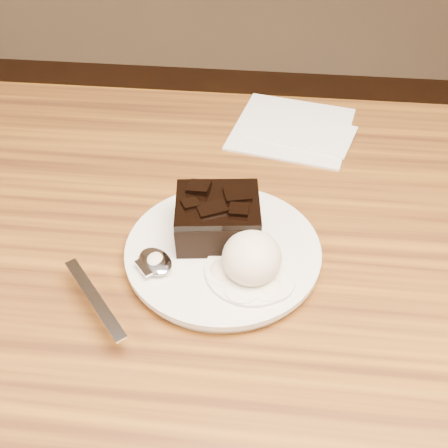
# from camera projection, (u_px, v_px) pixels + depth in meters

# --- Properties ---
(plate) EXTENTS (0.20, 0.20, 0.02)m
(plate) POSITION_uv_depth(u_px,v_px,m) (223.00, 253.00, 0.55)
(plate) COLOR white
(plate) RESTS_ON dining_table
(brownie) EXTENTS (0.09, 0.08, 0.04)m
(brownie) POSITION_uv_depth(u_px,v_px,m) (218.00, 220.00, 0.54)
(brownie) COLOR black
(brownie) RESTS_ON plate
(ice_cream_scoop) EXTENTS (0.06, 0.06, 0.05)m
(ice_cream_scoop) POSITION_uv_depth(u_px,v_px,m) (252.00, 257.00, 0.50)
(ice_cream_scoop) COLOR #ECE3C7
(ice_cream_scoop) RESTS_ON plate
(melt_puddle) EXTENTS (0.09, 0.09, 0.00)m
(melt_puddle) POSITION_uv_depth(u_px,v_px,m) (251.00, 271.00, 0.52)
(melt_puddle) COLOR white
(melt_puddle) RESTS_ON plate
(spoon) EXTENTS (0.13, 0.15, 0.01)m
(spoon) POSITION_uv_depth(u_px,v_px,m) (155.00, 263.00, 0.52)
(spoon) COLOR silver
(spoon) RESTS_ON plate
(napkin) EXTENTS (0.18, 0.18, 0.01)m
(napkin) POSITION_uv_depth(u_px,v_px,m) (292.00, 128.00, 0.74)
(napkin) COLOR white
(napkin) RESTS_ON dining_table
(crumb_a) EXTENTS (0.01, 0.01, 0.00)m
(crumb_a) POSITION_uv_depth(u_px,v_px,m) (261.00, 263.00, 0.52)
(crumb_a) COLOR black
(crumb_a) RESTS_ON plate
(crumb_b) EXTENTS (0.01, 0.01, 0.00)m
(crumb_b) POSITION_uv_depth(u_px,v_px,m) (279.00, 291.00, 0.50)
(crumb_b) COLOR black
(crumb_b) RESTS_ON plate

